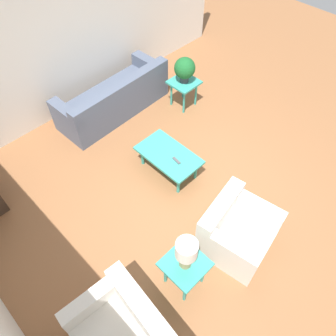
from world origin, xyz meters
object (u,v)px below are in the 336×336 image
at_px(armchair, 235,231).
at_px(side_table_plant, 184,85).
at_px(coffee_table, 169,156).
at_px(potted_plant, 185,69).
at_px(table_lamp, 186,252).
at_px(sofa, 115,99).
at_px(side_table_lamp, 185,267).

relative_size(armchair, side_table_plant, 1.87).
bearing_deg(coffee_table, potted_plant, -54.79).
relative_size(armchair, potted_plant, 2.10).
bearing_deg(table_lamp, sofa, -25.04).
height_order(sofa, armchair, same).
xyz_separation_m(coffee_table, table_lamp, (-1.45, 1.17, 0.50)).
relative_size(coffee_table, side_table_lamp, 1.88).
relative_size(sofa, table_lamp, 4.44).
height_order(armchair, side_table_plant, armchair).
distance_m(sofa, side_table_lamp, 3.54).
bearing_deg(table_lamp, armchair, -96.87).
bearing_deg(armchair, side_table_lamp, 163.90).
bearing_deg(sofa, potted_plant, 142.01).
bearing_deg(table_lamp, side_table_lamp, -63.43).
xyz_separation_m(potted_plant, table_lamp, (-2.43, 2.57, 0.04)).
relative_size(coffee_table, potted_plant, 2.12).
relative_size(potted_plant, table_lamp, 0.97).
bearing_deg(table_lamp, coffee_table, -39.00).
bearing_deg(potted_plant, side_table_lamp, 133.44).
bearing_deg(coffee_table, armchair, 169.53).
distance_m(coffee_table, table_lamp, 1.93).
relative_size(side_table_lamp, table_lamp, 1.09).
distance_m(sofa, side_table_plant, 1.33).
xyz_separation_m(side_table_plant, potted_plant, (-0.00, -0.00, 0.37)).
bearing_deg(sofa, side_table_lamp, 62.80).
bearing_deg(potted_plant, table_lamp, 133.44).
bearing_deg(potted_plant, coffee_table, 125.21).
distance_m(sofa, armchair, 3.37).
distance_m(coffee_table, side_table_lamp, 1.86).
distance_m(side_table_plant, table_lamp, 3.56).
bearing_deg(side_table_plant, sofa, 54.17).
xyz_separation_m(sofa, side_table_plant, (-0.77, -1.07, 0.16)).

